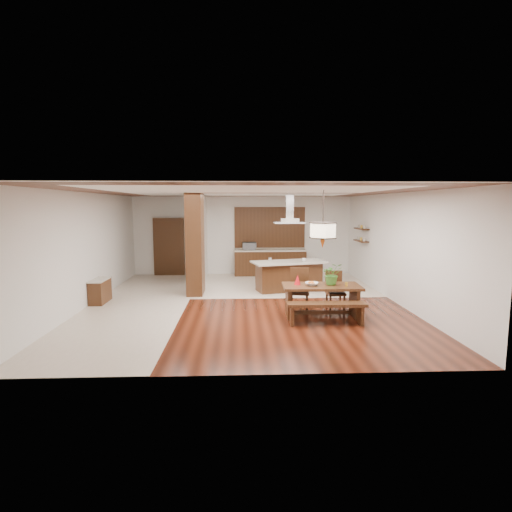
{
  "coord_description": "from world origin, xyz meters",
  "views": [
    {
      "loc": [
        -0.15,
        -10.28,
        2.56
      ],
      "look_at": [
        0.3,
        0.0,
        1.25
      ],
      "focal_mm": 28.0,
      "sensor_mm": 36.0,
      "label": 1
    }
  ],
  "objects_px": {
    "dining_chair_left": "(299,290)",
    "microwave": "(249,246)",
    "range_hood": "(289,209)",
    "island_cup": "(304,260)",
    "foliage_plant": "(332,274)",
    "dining_bench": "(326,314)",
    "dining_table": "(321,293)",
    "dining_chair_right": "(336,291)",
    "hallway_console": "(100,291)",
    "pendant_lantern": "(323,219)",
    "kitchen_island": "(289,276)",
    "fruit_bowl": "(312,284)"
  },
  "relations": [
    {
      "from": "dining_chair_left",
      "to": "microwave",
      "type": "distance_m",
      "value": 5.11
    },
    {
      "from": "range_hood",
      "to": "island_cup",
      "type": "xyz_separation_m",
      "value": [
        0.44,
        -0.11,
        -1.51
      ]
    },
    {
      "from": "dining_chair_left",
      "to": "foliage_plant",
      "type": "bearing_deg",
      "value": -29.64
    },
    {
      "from": "dining_bench",
      "to": "island_cup",
      "type": "height_order",
      "value": "island_cup"
    },
    {
      "from": "dining_table",
      "to": "foliage_plant",
      "type": "distance_m",
      "value": 0.51
    },
    {
      "from": "dining_chair_left",
      "to": "dining_chair_right",
      "type": "height_order",
      "value": "dining_chair_left"
    },
    {
      "from": "foliage_plant",
      "to": "microwave",
      "type": "relative_size",
      "value": 1.02
    },
    {
      "from": "foliage_plant",
      "to": "range_hood",
      "type": "distance_m",
      "value": 3.23
    },
    {
      "from": "dining_chair_right",
      "to": "foliage_plant",
      "type": "relative_size",
      "value": 1.89
    },
    {
      "from": "hallway_console",
      "to": "pendant_lantern",
      "type": "distance_m",
      "value": 6.09
    },
    {
      "from": "hallway_console",
      "to": "dining_chair_left",
      "type": "xyz_separation_m",
      "value": [
        5.14,
        -0.99,
        0.2
      ]
    },
    {
      "from": "dining_bench",
      "to": "island_cup",
      "type": "distance_m",
      "value": 3.45
    },
    {
      "from": "foliage_plant",
      "to": "island_cup",
      "type": "distance_m",
      "value": 2.71
    },
    {
      "from": "dining_bench",
      "to": "island_cup",
      "type": "xyz_separation_m",
      "value": [
        0.06,
        3.37,
        0.71
      ]
    },
    {
      "from": "foliage_plant",
      "to": "kitchen_island",
      "type": "distance_m",
      "value": 2.92
    },
    {
      "from": "pendant_lantern",
      "to": "microwave",
      "type": "height_order",
      "value": "pendant_lantern"
    },
    {
      "from": "dining_table",
      "to": "dining_chair_left",
      "type": "height_order",
      "value": "dining_chair_left"
    },
    {
      "from": "dining_chair_left",
      "to": "range_hood",
      "type": "xyz_separation_m",
      "value": [
        0.03,
        2.28,
        1.95
      ]
    },
    {
      "from": "fruit_bowl",
      "to": "range_hood",
      "type": "relative_size",
      "value": 0.33
    },
    {
      "from": "foliage_plant",
      "to": "dining_table",
      "type": "bearing_deg",
      "value": -171.49
    },
    {
      "from": "foliage_plant",
      "to": "range_hood",
      "type": "relative_size",
      "value": 0.56
    },
    {
      "from": "dining_bench",
      "to": "range_hood",
      "type": "height_order",
      "value": "range_hood"
    },
    {
      "from": "pendant_lantern",
      "to": "dining_bench",
      "type": "bearing_deg",
      "value": -91.72
    },
    {
      "from": "dining_chair_right",
      "to": "pendant_lantern",
      "type": "xyz_separation_m",
      "value": [
        -0.46,
        -0.53,
        1.77
      ]
    },
    {
      "from": "pendant_lantern",
      "to": "microwave",
      "type": "distance_m",
      "value": 5.84
    },
    {
      "from": "foliage_plant",
      "to": "fruit_bowl",
      "type": "distance_m",
      "value": 0.53
    },
    {
      "from": "dining_table",
      "to": "foliage_plant",
      "type": "relative_size",
      "value": 3.55
    },
    {
      "from": "dining_table",
      "to": "microwave",
      "type": "xyz_separation_m",
      "value": [
        -1.52,
        5.52,
        0.54
      ]
    },
    {
      "from": "dining_bench",
      "to": "dining_chair_right",
      "type": "distance_m",
      "value": 1.28
    },
    {
      "from": "dining_table",
      "to": "dining_chair_left",
      "type": "distance_m",
      "value": 0.7
    },
    {
      "from": "dining_chair_left",
      "to": "island_cup",
      "type": "height_order",
      "value": "dining_chair_left"
    },
    {
      "from": "dining_bench",
      "to": "range_hood",
      "type": "xyz_separation_m",
      "value": [
        -0.38,
        3.48,
        2.23
      ]
    },
    {
      "from": "dining_chair_left",
      "to": "island_cup",
      "type": "distance_m",
      "value": 2.27
    },
    {
      "from": "dining_table",
      "to": "dining_chair_right",
      "type": "distance_m",
      "value": 0.7
    },
    {
      "from": "hallway_console",
      "to": "dining_table",
      "type": "bearing_deg",
      "value": -15.55
    },
    {
      "from": "hallway_console",
      "to": "dining_bench",
      "type": "distance_m",
      "value": 5.96
    },
    {
      "from": "dining_table",
      "to": "fruit_bowl",
      "type": "bearing_deg",
      "value": -172.96
    },
    {
      "from": "dining_table",
      "to": "dining_bench",
      "type": "relative_size",
      "value": 1.05
    },
    {
      "from": "dining_bench",
      "to": "range_hood",
      "type": "bearing_deg",
      "value": 96.22
    },
    {
      "from": "fruit_bowl",
      "to": "dining_chair_right",
      "type": "bearing_deg",
      "value": 38.68
    },
    {
      "from": "dining_table",
      "to": "microwave",
      "type": "distance_m",
      "value": 5.75
    },
    {
      "from": "hallway_console",
      "to": "dining_chair_left",
      "type": "relative_size",
      "value": 0.85
    },
    {
      "from": "hallway_console",
      "to": "kitchen_island",
      "type": "relative_size",
      "value": 0.38
    },
    {
      "from": "dining_bench",
      "to": "foliage_plant",
      "type": "distance_m",
      "value": 1.04
    },
    {
      "from": "fruit_bowl",
      "to": "microwave",
      "type": "xyz_separation_m",
      "value": [
        -1.28,
        5.55,
        0.31
      ]
    },
    {
      "from": "dining_bench",
      "to": "foliage_plant",
      "type": "relative_size",
      "value": 3.38
    },
    {
      "from": "dining_bench",
      "to": "microwave",
      "type": "height_order",
      "value": "microwave"
    },
    {
      "from": "dining_chair_right",
      "to": "fruit_bowl",
      "type": "relative_size",
      "value": 3.23
    },
    {
      "from": "kitchen_island",
      "to": "island_cup",
      "type": "distance_m",
      "value": 0.66
    },
    {
      "from": "dining_chair_right",
      "to": "fruit_bowl",
      "type": "bearing_deg",
      "value": -143.77
    }
  ]
}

